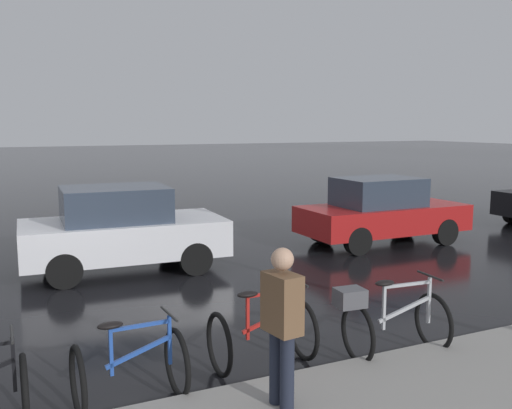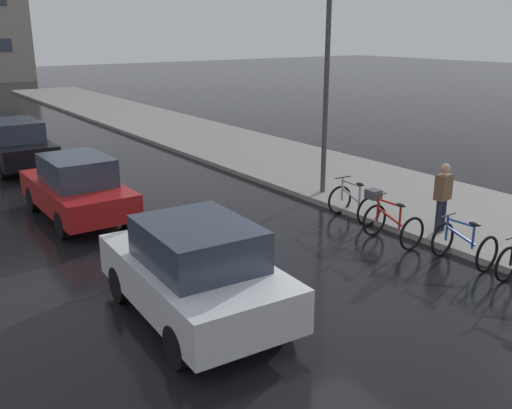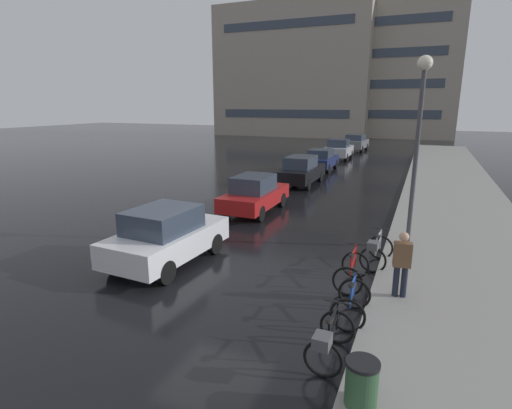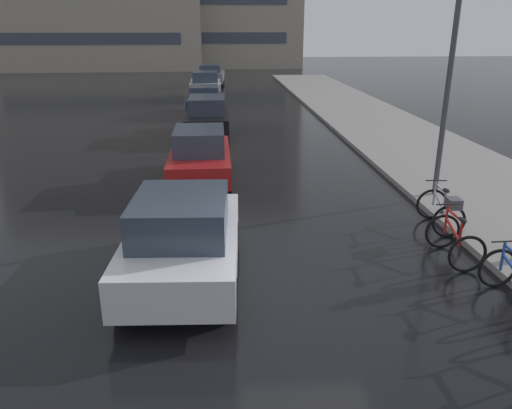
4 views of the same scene
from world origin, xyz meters
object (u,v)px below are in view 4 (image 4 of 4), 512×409
bicycle_farthest (443,209)px  car_navy (205,100)px  car_grey (211,75)px  streetlamp (454,41)px  car_black (207,117)px  car_white (183,239)px  car_red (200,156)px  bicycle_third (454,240)px  car_silver (205,85)px

bicycle_farthest → car_navy: 17.30m
car_grey → streetlamp: streetlamp is taller
car_black → streetlamp: size_ratio=0.73×
car_white → streetlamp: (6.47, 4.17, 3.23)m
car_black → bicycle_farthest: bearing=-63.2°
car_grey → streetlamp: 28.18m
car_red → car_black: bearing=89.0°
car_red → car_black: car_black is taller
bicycle_third → bicycle_farthest: bearing=74.5°
bicycle_third → streetlamp: 5.31m
car_black → car_silver: bearing=91.4°
bicycle_farthest → streetlamp: streetlamp is taller
car_silver → streetlamp: size_ratio=0.63×
car_grey → streetlamp: bearing=-77.2°
car_silver → car_white: bearing=-89.9°
car_silver → car_red: bearing=-89.5°
bicycle_farthest → car_grey: 29.96m
bicycle_farthest → bicycle_third: bearing=-105.5°
bicycle_farthest → car_black: (-5.46, 10.80, 0.32)m
car_red → car_navy: bearing=90.5°
car_white → car_red: size_ratio=0.97×
bicycle_farthest → car_grey: car_grey is taller
streetlamp → car_grey: bearing=102.8°
car_white → car_navy: 18.35m
bicycle_farthest → car_black: car_black is taller
car_silver → car_grey: size_ratio=0.98×
car_white → streetlamp: 8.35m
bicycle_farthest → streetlamp: (0.77, 2.16, 3.56)m
car_red → car_black: (0.11, 6.58, 0.03)m
streetlamp → car_silver: bearing=107.6°
car_red → car_silver: size_ratio=1.09×
bicycle_third → bicycle_farthest: 1.56m
car_grey → streetlamp: (6.21, -27.30, 3.23)m
streetlamp → car_navy: bearing=114.5°
car_navy → car_silver: bearing=90.6°
car_grey → bicycle_third: bearing=-80.8°
car_navy → car_silver: car_silver is taller
bicycle_farthest → streetlamp: size_ratio=0.25×
car_white → car_navy: size_ratio=1.07×
bicycle_third → car_silver: (-5.33, 24.18, 0.42)m
bicycle_farthest → car_black: 12.11m
bicycle_third → car_white: 5.32m
car_red → car_navy: car_red is taller
car_black → streetlamp: (6.23, -8.64, 3.24)m
bicycle_farthest → car_silver: bearing=104.2°
car_black → car_navy: (-0.22, 5.54, -0.07)m
car_black → car_white: bearing=-91.1°
car_black → car_silver: (-0.29, 11.88, 0.01)m
car_red → bicycle_farthest: bearing=-37.1°
car_red → streetlamp: (6.34, -2.06, 3.27)m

